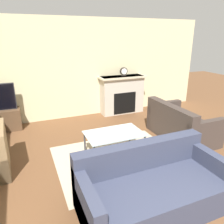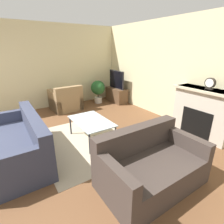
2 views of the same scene
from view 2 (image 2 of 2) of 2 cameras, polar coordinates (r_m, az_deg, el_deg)
The scene contains 12 objects.
wall_back at distance 5.31m, azimuth 16.29°, elevation 12.99°, with size 8.23×0.06×2.70m.
wall_left at distance 6.31m, azimuth -19.53°, elevation 13.70°, with size 0.06×7.84×2.70m.
area_rug at distance 3.98m, azimuth -8.95°, elevation -9.39°, with size 2.29×1.88×0.00m.
fireplace at distance 4.46m, azimuth 27.46°, elevation 0.04°, with size 1.39×0.47×1.11m.
tv_stand at distance 6.67m, azimuth 1.46°, elevation 5.60°, with size 0.93×0.41×0.52m.
tv at distance 6.54m, azimuth 1.49°, elevation 10.56°, with size 0.84×0.06×0.65m.
couch_sectional at distance 3.66m, azimuth -28.58°, elevation -9.53°, with size 1.98×0.96×0.82m.
couch_loveseat at distance 2.79m, azimuth 12.22°, elevation -16.92°, with size 0.92×1.54×0.82m.
armchair_by_window at distance 5.98m, azimuth -14.78°, elevation 3.53°, with size 0.93×0.92×0.82m.
coffee_table at distance 3.86m, azimuth -6.80°, elevation -3.32°, with size 1.09×0.68×0.46m.
potted_plant at distance 6.49m, azimuth -4.60°, elevation 7.50°, with size 0.51×0.51×0.83m.
mantel_clock at distance 4.29m, azimuth 29.40°, elevation 8.16°, with size 0.22×0.07×0.25m.
Camera 2 is at (3.44, 0.87, 1.96)m, focal length 28.00 mm.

